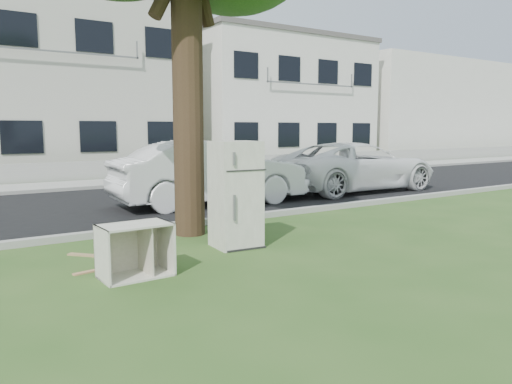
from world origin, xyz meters
TOP-DOWN VIEW (x-y plane):
  - ground at (0.00, 0.00)m, footprint 120.00×120.00m
  - road at (0.00, 6.00)m, footprint 120.00×7.00m
  - kerb_near at (0.00, 2.45)m, footprint 120.00×0.18m
  - kerb_far at (0.00, 9.55)m, footprint 120.00×0.18m
  - sidewalk at (0.00, 11.00)m, footprint 120.00×2.80m
  - low_wall at (0.00, 12.60)m, footprint 120.00×0.15m
  - townhouse_center at (0.00, 17.50)m, footprint 11.22×8.16m
  - townhouse_right at (12.00, 17.50)m, footprint 10.20×8.16m
  - filler_right at (26.00, 18.00)m, footprint 16.00×9.00m
  - fridge at (-0.20, 0.53)m, footprint 0.76×0.72m
  - cabinet at (-2.16, -0.18)m, footprint 0.91×0.59m
  - plank_a at (-2.33, 0.40)m, footprint 1.01×0.26m
  - plank_b at (-2.27, 1.09)m, footprint 0.75×0.83m
  - plank_c at (-2.39, 0.46)m, footprint 0.24×0.91m
  - car_center at (1.61, 4.72)m, footprint 5.00×1.98m
  - car_right at (6.69, 4.76)m, footprint 5.40×2.54m

SIDE VIEW (x-z plane):
  - ground at x=0.00m, z-range 0.00..0.00m
  - kerb_near at x=0.00m, z-range -0.06..0.06m
  - kerb_far at x=0.00m, z-range -0.06..0.06m
  - road at x=0.00m, z-range 0.00..0.01m
  - sidewalk at x=0.00m, z-range 0.00..0.01m
  - plank_a at x=-2.33m, z-range 0.00..0.02m
  - plank_b at x=-2.27m, z-range 0.00..0.02m
  - plank_c at x=-2.39m, z-range 0.00..0.02m
  - cabinet at x=-2.16m, z-range 0.00..0.70m
  - low_wall at x=0.00m, z-range 0.00..0.70m
  - car_right at x=6.69m, z-range 0.00..1.49m
  - car_center at x=1.61m, z-range 0.00..1.62m
  - fridge at x=-0.20m, z-range 0.00..1.72m
  - filler_right at x=26.00m, z-range 0.00..6.40m
  - townhouse_right at x=12.00m, z-range 0.00..6.84m
  - townhouse_center at x=0.00m, z-range 0.00..7.44m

